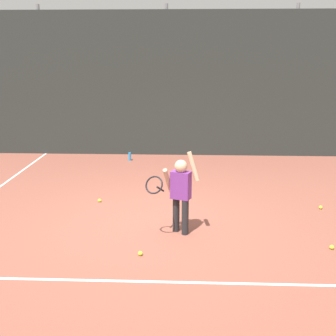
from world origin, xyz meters
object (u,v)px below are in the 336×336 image
(water_bottle, at_px, (130,156))
(tennis_ball_2, at_px, (332,247))
(tennis_player, at_px, (180,190))
(tennis_ball_3, at_px, (100,200))
(tennis_ball_1, at_px, (140,253))
(tennis_ball_0, at_px, (321,207))

(water_bottle, bearing_deg, tennis_ball_2, -54.77)
(tennis_player, relative_size, tennis_ball_3, 20.46)
(water_bottle, relative_size, tennis_ball_1, 3.33)
(tennis_ball_1, xyz_separation_m, tennis_ball_2, (2.80, 0.32, 0.00))
(tennis_ball_0, relative_size, tennis_ball_2, 1.00)
(tennis_ball_1, relative_size, tennis_ball_2, 1.00)
(tennis_ball_0, height_order, tennis_ball_1, same)
(water_bottle, xyz_separation_m, tennis_ball_0, (4.01, -3.50, -0.08))
(water_bottle, xyz_separation_m, tennis_ball_2, (3.66, -5.18, -0.08))
(tennis_player, relative_size, tennis_ball_2, 20.46)
(tennis_ball_1, bearing_deg, tennis_player, 56.36)
(tennis_player, bearing_deg, tennis_ball_3, 160.29)
(water_bottle, bearing_deg, tennis_ball_3, -92.86)
(tennis_ball_2, bearing_deg, tennis_ball_3, 153.73)
(tennis_ball_1, bearing_deg, tennis_ball_0, 32.44)
(tennis_ball_3, bearing_deg, tennis_ball_0, -2.82)
(tennis_ball_2, xyz_separation_m, tennis_ball_3, (-3.82, 1.89, 0.00))
(water_bottle, distance_m, tennis_ball_0, 5.32)
(tennis_ball_1, xyz_separation_m, tennis_ball_3, (-1.02, 2.21, 0.00))
(tennis_player, distance_m, tennis_ball_1, 1.20)
(water_bottle, height_order, tennis_ball_2, water_bottle)
(tennis_ball_0, xyz_separation_m, tennis_ball_2, (-0.35, -1.68, 0.00))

